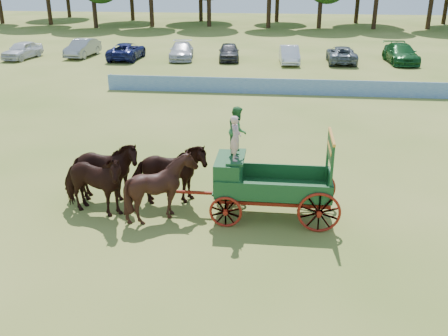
% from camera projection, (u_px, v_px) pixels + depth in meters
% --- Properties ---
extents(ground, '(160.00, 160.00, 0.00)m').
position_uv_depth(ground, '(338.00, 223.00, 16.70)').
color(ground, '#989145').
rests_on(ground, ground).
extents(horse_lead_left, '(2.91, 1.83, 2.28)m').
position_uv_depth(horse_lead_left, '(92.00, 184.00, 16.89)').
color(horse_lead_left, black).
rests_on(horse_lead_left, ground).
extents(horse_lead_right, '(2.82, 1.55, 2.28)m').
position_uv_depth(horse_lead_right, '(103.00, 172.00, 17.90)').
color(horse_lead_right, black).
rests_on(horse_lead_right, ground).
extents(horse_wheel_left, '(2.33, 2.14, 2.28)m').
position_uv_depth(horse_wheel_left, '(162.00, 187.00, 16.63)').
color(horse_wheel_left, black).
rests_on(horse_wheel_left, ground).
extents(horse_wheel_right, '(2.90, 1.82, 2.28)m').
position_uv_depth(horse_wheel_right, '(169.00, 175.00, 17.65)').
color(horse_wheel_right, black).
rests_on(horse_wheel_right, ground).
extents(farm_dray, '(6.00, 2.00, 3.74)m').
position_uv_depth(farm_dray, '(251.00, 171.00, 16.67)').
color(farm_dray, '#9E1E0F').
rests_on(farm_dray, ground).
extents(sponsor_banner, '(26.00, 0.08, 1.05)m').
position_uv_depth(sponsor_banner, '(297.00, 87.00, 33.18)').
color(sponsor_banner, '#1E57A4').
rests_on(sponsor_banner, ground).
extents(parked_cars, '(36.86, 7.06, 1.65)m').
position_uv_depth(parked_cars, '(217.00, 52.00, 45.23)').
color(parked_cars, silver).
rests_on(parked_cars, ground).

